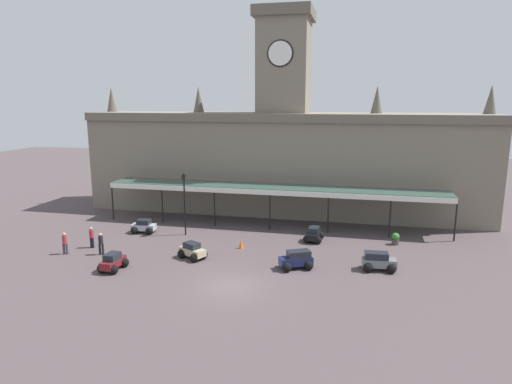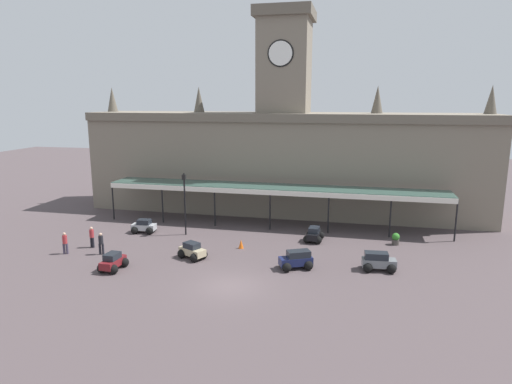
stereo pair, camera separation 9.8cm
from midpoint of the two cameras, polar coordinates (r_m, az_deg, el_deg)
ground_plane at (r=28.39m, az=-3.20°, el=-11.93°), size 140.00×140.00×0.00m
station_building at (r=45.64m, az=3.60°, el=4.78°), size 39.81×7.09×19.91m
entrance_canopy at (r=40.40m, az=2.22°, el=0.51°), size 30.92×3.26×3.67m
car_navy_estate at (r=31.03m, az=5.26°, el=-8.73°), size 2.43×2.12×1.27m
car_silver_sedan at (r=40.10m, az=-14.05°, el=-4.37°), size 2.11×1.62×1.19m
car_maroon_sedan at (r=32.21m, az=-17.71°, el=-8.59°), size 1.57×2.08×1.19m
car_black_sedan at (r=36.99m, az=7.49°, el=-5.48°), size 1.62×2.11×1.19m
car_grey_estate at (r=31.70m, az=15.43°, el=-8.67°), size 2.32×1.66×1.27m
car_beige_sedan at (r=33.15m, az=-8.05°, el=-7.55°), size 2.24×2.04×1.19m
pedestrian_beside_cars at (r=37.27m, az=-20.16°, el=-5.33°), size 0.38×0.34×1.67m
pedestrian_near_entrance at (r=36.49m, az=-23.14°, el=-5.92°), size 0.38×0.34×1.67m
pedestrian_crossing_forecourt at (r=35.41m, az=-19.11°, el=-6.14°), size 0.38×0.34×1.67m
victorian_lamppost at (r=38.13m, az=-9.03°, el=-0.65°), size 0.30×0.30×5.36m
traffic_cone at (r=35.01m, az=-1.84°, el=-6.65°), size 0.40×0.40×0.70m
planter_by_canopy at (r=37.50m, az=17.48°, el=-5.71°), size 0.60×0.60×0.96m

